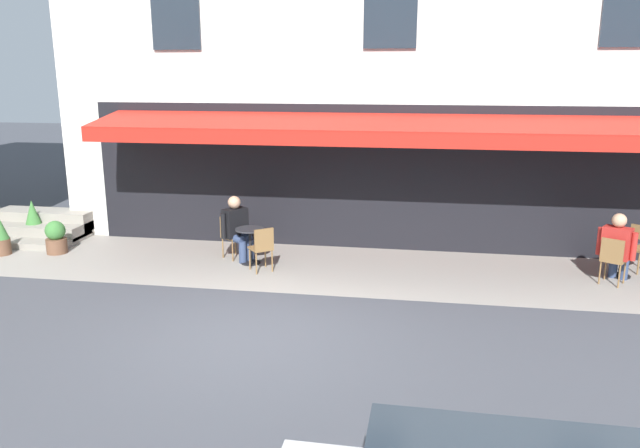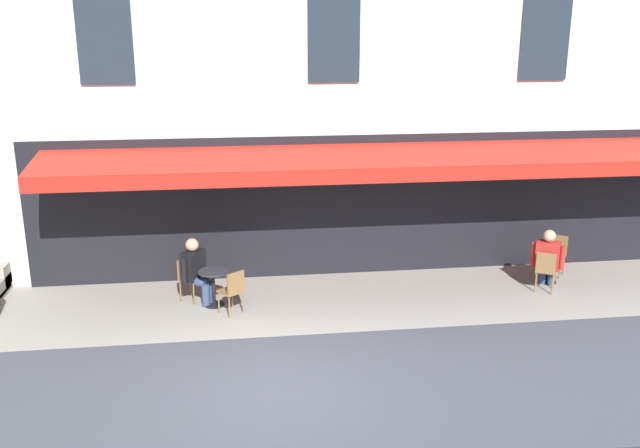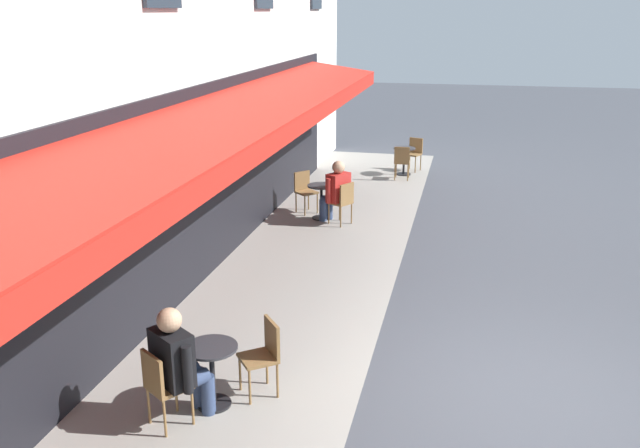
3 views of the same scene
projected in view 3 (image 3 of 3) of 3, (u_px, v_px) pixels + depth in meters
name	position (u px, v px, depth m)	size (l,w,h in m)	color
ground_plane	(517.00, 393.00, 7.96)	(70.00, 70.00, 0.00)	#42444C
sidewalk_cafe_terrace	(304.00, 271.00, 11.69)	(20.50, 3.20, 0.01)	gray
cafe_table_near_entrance	(321.00, 197.00, 14.47)	(0.60, 0.60, 0.75)	black
cafe_chair_wicker_facing_street	(343.00, 200.00, 14.04)	(0.55, 0.55, 0.91)	olive
cafe_chair_wicker_by_window	(304.00, 188.00, 14.94)	(0.56, 0.56, 0.91)	olive
cafe_table_mid_terrace	(404.00, 157.00, 18.37)	(0.60, 0.60, 0.75)	black
cafe_chair_wicker_corner_left	(414.00, 151.00, 18.85)	(0.52, 0.52, 0.91)	olive
cafe_chair_wicker_near_door	(402.00, 160.00, 17.76)	(0.41, 0.41, 0.91)	olive
cafe_table_streetside	(212.00, 367.00, 7.58)	(0.60, 0.60, 0.75)	black
cafe_chair_wicker_back_row	(264.00, 351.00, 7.82)	(0.56, 0.56, 0.91)	olive
cafe_chair_wicker_kerbside	(162.00, 382.00, 7.16)	(0.56, 0.56, 0.91)	olive
seated_patron_in_black	(179.00, 361.00, 7.24)	(0.69, 0.67, 1.36)	navy
seated_companion_in_red	(336.00, 190.00, 14.13)	(0.65, 0.68, 1.35)	navy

